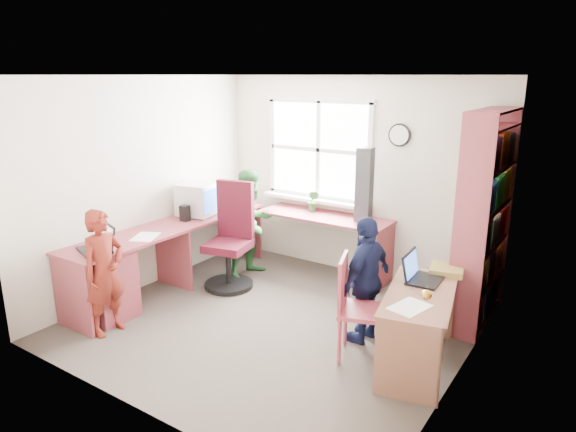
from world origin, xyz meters
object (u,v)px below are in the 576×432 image
at_px(swivel_chair, 231,242).
at_px(potted_plant, 313,201).
at_px(l_desk, 160,262).
at_px(wooden_chair, 355,304).
at_px(person_green, 252,223).
at_px(right_desk, 419,313).
at_px(bookshelf, 483,225).
at_px(person_navy, 366,280).
at_px(crt_monitor, 197,200).
at_px(person_red, 104,272).
at_px(cd_tower, 364,185).
at_px(laptop_left, 100,244).
at_px(laptop_right, 419,274).

distance_m(swivel_chair, potted_plant, 1.17).
height_order(l_desk, wooden_chair, wooden_chair).
bearing_deg(person_green, right_desk, -100.90).
bearing_deg(bookshelf, person_navy, -127.12).
relative_size(crt_monitor, person_navy, 0.39).
distance_m(l_desk, person_red, 0.78).
height_order(right_desk, cd_tower, cd_tower).
xyz_separation_m(person_red, person_green, (0.24, 1.95, 0.05)).
bearing_deg(l_desk, laptop_left, -102.40).
height_order(laptop_left, potted_plant, potted_plant).
height_order(laptop_left, person_green, person_green).
relative_size(laptop_left, laptop_right, 1.18).
bearing_deg(crt_monitor, person_green, 21.04).
height_order(wooden_chair, cd_tower, cd_tower).
xyz_separation_m(crt_monitor, laptop_left, (0.09, -1.46, -0.14)).
distance_m(crt_monitor, laptop_right, 2.90).
xyz_separation_m(l_desk, crt_monitor, (-0.22, 0.84, 0.50)).
distance_m(l_desk, right_desk, 2.78).
relative_size(cd_tower, potted_plant, 3.14).
bearing_deg(potted_plant, laptop_left, -112.43).
xyz_separation_m(laptop_left, potted_plant, (0.99, 2.40, 0.08)).
distance_m(l_desk, laptop_right, 2.73).
bearing_deg(laptop_left, cd_tower, 74.69).
distance_m(laptop_left, person_green, 1.88).
bearing_deg(cd_tower, person_green, -161.21).
relative_size(bookshelf, crt_monitor, 4.51).
height_order(wooden_chair, laptop_right, wooden_chair).
bearing_deg(person_navy, bookshelf, 149.56).
xyz_separation_m(cd_tower, person_green, (-1.22, -0.54, -0.52)).
relative_size(right_desk, person_navy, 1.03).
bearing_deg(person_green, wooden_chair, -109.73).
xyz_separation_m(cd_tower, person_red, (-1.46, -2.49, -0.57)).
bearing_deg(laptop_left, swivel_chair, 91.98).
bearing_deg(crt_monitor, l_desk, -86.45).
distance_m(l_desk, potted_plant, 2.02).
relative_size(bookshelf, potted_plant, 7.63).
bearing_deg(person_green, person_red, -178.32).
height_order(cd_tower, potted_plant, cd_tower).
bearing_deg(l_desk, crt_monitor, 104.89).
distance_m(crt_monitor, person_navy, 2.48).
bearing_deg(cd_tower, laptop_left, -130.71).
bearing_deg(l_desk, person_red, -82.88).
relative_size(laptop_left, person_red, 0.36).
relative_size(wooden_chair, cd_tower, 1.06).
distance_m(right_desk, bookshelf, 1.27).
height_order(swivel_chair, potted_plant, swivel_chair).
xyz_separation_m(laptop_right, potted_plant, (-1.80, 1.19, 0.17)).
xyz_separation_m(wooden_chair, laptop_left, (-2.39, -0.77, 0.31)).
bearing_deg(l_desk, bookshelf, 26.43).
bearing_deg(person_red, cd_tower, -31.58).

